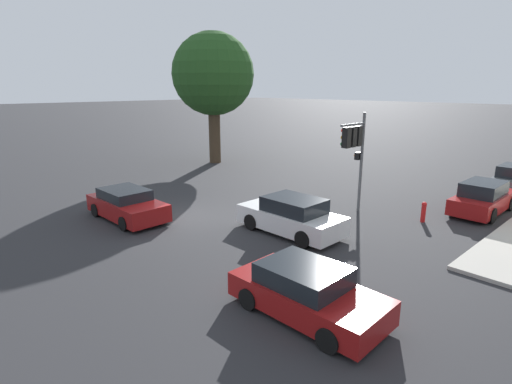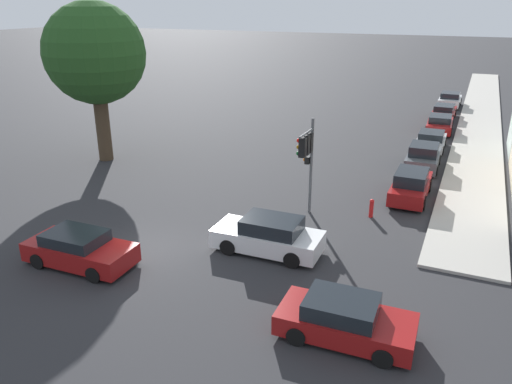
{
  "view_description": "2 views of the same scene",
  "coord_description": "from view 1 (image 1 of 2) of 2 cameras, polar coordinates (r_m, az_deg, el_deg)",
  "views": [
    {
      "loc": [
        15.0,
        -9.68,
        5.82
      ],
      "look_at": [
        3.08,
        1.72,
        1.46
      ],
      "focal_mm": 28.0,
      "sensor_mm": 36.0,
      "label": 1
    },
    {
      "loc": [
        11.86,
        -15.03,
        9.73
      ],
      "look_at": [
        2.86,
        5.18,
        1.24
      ],
      "focal_mm": 35.0,
      "sensor_mm": 36.0,
      "label": 2
    }
  ],
  "objects": [
    {
      "name": "crossing_car_0",
      "position": [
        18.95,
        -17.97,
        -1.74
      ],
      "size": [
        4.37,
        2.07,
        1.37
      ],
      "rotation": [
        0.0,
        0.0,
        0.03
      ],
      "color": "maroon",
      "rests_on": "ground_plane"
    },
    {
      "name": "ground_plane",
      "position": [
        18.77,
        -10.36,
        -3.51
      ],
      "size": [
        300.0,
        300.0,
        0.0
      ],
      "primitive_type": "plane",
      "color": "#28282B"
    },
    {
      "name": "crossing_car_2",
      "position": [
        10.81,
        7.25,
        -13.96
      ],
      "size": [
        4.2,
        2.11,
        1.34
      ],
      "rotation": [
        0.0,
        0.0,
        0.03
      ],
      "color": "maroon",
      "rests_on": "ground_plane"
    },
    {
      "name": "parked_car_0",
      "position": [
        21.66,
        29.68,
        -0.79
      ],
      "size": [
        1.86,
        4.41,
        1.54
      ],
      "rotation": [
        0.0,
        0.0,
        1.57
      ],
      "color": "maroon",
      "rests_on": "ground_plane"
    },
    {
      "name": "fire_hydrant",
      "position": [
        19.16,
        22.82,
        -2.55
      ],
      "size": [
        0.22,
        0.22,
        0.92
      ],
      "color": "red",
      "rests_on": "ground_plane"
    },
    {
      "name": "street_tree",
      "position": [
        31.52,
        -6.15,
        16.31
      ],
      "size": [
        6.18,
        6.18,
        9.86
      ],
      "color": "#423323",
      "rests_on": "ground_plane"
    },
    {
      "name": "crossing_car_1",
      "position": [
        16.34,
        5.06,
        -3.46
      ],
      "size": [
        4.5,
        2.06,
        1.52
      ],
      "rotation": [
        0.0,
        0.0,
        3.16
      ],
      "color": "silver",
      "rests_on": "ground_plane"
    },
    {
      "name": "traffic_signal",
      "position": [
        18.78,
        13.83,
        6.78
      ],
      "size": [
        0.56,
        1.96,
        4.7
      ],
      "rotation": [
        0.0,
        0.0,
        3.14
      ],
      "color": "#515456",
      "rests_on": "ground_plane"
    }
  ]
}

